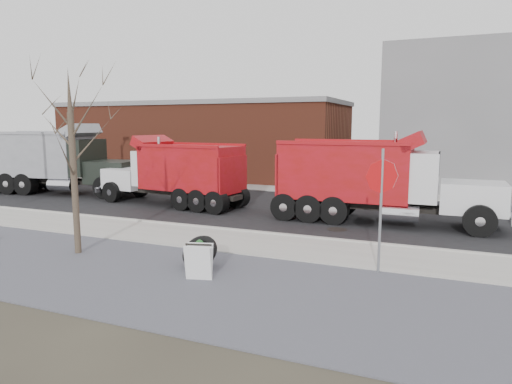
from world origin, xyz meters
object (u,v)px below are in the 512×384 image
at_px(sandwich_board, 199,262).
at_px(dump_truck_red_a, 374,177).
at_px(fire_hydrant, 200,255).
at_px(stop_sign, 381,190).
at_px(truck_tire, 200,252).
at_px(dump_truck_grey, 57,159).
at_px(dump_truck_red_b, 176,171).

relative_size(sandwich_board, dump_truck_red_a, 0.10).
bearing_deg(fire_hydrant, dump_truck_red_a, 80.22).
relative_size(stop_sign, sandwich_board, 3.55).
bearing_deg(truck_tire, dump_truck_grey, 147.94).
height_order(truck_tire, sandwich_board, sandwich_board).
relative_size(fire_hydrant, dump_truck_red_a, 0.09).
distance_m(sandwich_board, dump_truck_red_b, 10.52).
height_order(fire_hydrant, sandwich_board, sandwich_board).
height_order(fire_hydrant, stop_sign, stop_sign).
relative_size(fire_hydrant, truck_tire, 0.72).
bearing_deg(dump_truck_grey, fire_hydrant, -39.48).
bearing_deg(dump_truck_red_a, sandwich_board, -108.91).
height_order(truck_tire, dump_truck_red_b, dump_truck_red_b).
distance_m(stop_sign, dump_truck_grey, 19.12).
bearing_deg(truck_tire, dump_truck_red_a, 66.14).
height_order(sandwich_board, dump_truck_red_b, dump_truck_red_b).
bearing_deg(dump_truck_grey, dump_truck_red_b, -12.75).
xyz_separation_m(stop_sign, dump_truck_grey, (-17.75, 7.10, -0.22)).
distance_m(stop_sign, dump_truck_red_a, 6.17).
bearing_deg(sandwich_board, fire_hydrant, 103.71).
distance_m(truck_tire, dump_truck_red_b, 9.55).
bearing_deg(stop_sign, sandwich_board, -162.27).
xyz_separation_m(sandwich_board, dump_truck_red_a, (2.80, 8.25, 1.26)).
xyz_separation_m(truck_tire, dump_truck_grey, (-13.43, 8.41, 1.44)).
bearing_deg(stop_sign, dump_truck_red_a, 88.05).
bearing_deg(stop_sign, truck_tire, -174.89).
bearing_deg(dump_truck_red_b, dump_truck_grey, 1.70).
relative_size(fire_hydrant, dump_truck_grey, 0.09).
relative_size(truck_tire, dump_truck_grey, 0.13).
distance_m(truck_tire, stop_sign, 4.81).
height_order(sandwich_board, dump_truck_red_a, dump_truck_red_a).
relative_size(dump_truck_red_a, dump_truck_red_b, 1.12).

